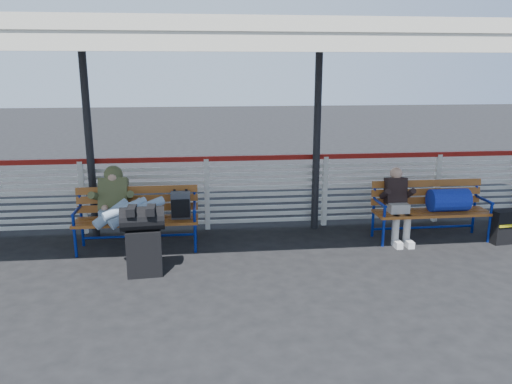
{
  "coord_description": "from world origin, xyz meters",
  "views": [
    {
      "loc": [
        -0.08,
        -6.17,
        2.63
      ],
      "look_at": [
        0.72,
        1.0,
        0.84
      ],
      "focal_mm": 35.0,
      "sensor_mm": 36.0,
      "label": 1
    }
  ],
  "objects": [
    {
      "name": "canopy",
      "position": [
        -0.0,
        0.87,
        3.04
      ],
      "size": [
        12.6,
        3.6,
        3.16
      ],
      "color": "silver",
      "rests_on": "ground"
    },
    {
      "name": "fence",
      "position": [
        0.0,
        1.9,
        0.66
      ],
      "size": [
        12.08,
        0.08,
        1.24
      ],
      "color": "silver",
      "rests_on": "ground"
    },
    {
      "name": "traveler_man",
      "position": [
        -1.19,
        0.74,
        0.74
      ],
      "size": [
        0.94,
        1.64,
        0.77
      ],
      "color": "#94A7C8",
      "rests_on": "ground"
    },
    {
      "name": "luggage_stack",
      "position": [
        -0.85,
        0.06,
        0.5
      ],
      "size": [
        0.58,
        0.35,
        0.93
      ],
      "rotation": [
        0.0,
        0.0,
        0.08
      ],
      "color": "black",
      "rests_on": "ground"
    },
    {
      "name": "suitcase_side",
      "position": [
        4.53,
        0.69,
        0.26
      ],
      "size": [
        0.4,
        0.27,
        0.52
      ],
      "rotation": [
        0.0,
        0.0,
        0.13
      ],
      "color": "black",
      "rests_on": "ground"
    },
    {
      "name": "ground",
      "position": [
        0.0,
        0.0,
        0.0
      ],
      "size": [
        60.0,
        60.0,
        0.0
      ],
      "primitive_type": "plane",
      "color": "black",
      "rests_on": "ground"
    },
    {
      "name": "companion_person",
      "position": [
        2.93,
        0.99,
        0.6
      ],
      "size": [
        0.32,
        0.66,
        1.15
      ],
      "color": "#BAB3A9",
      "rests_on": "ground"
    },
    {
      "name": "bench_left",
      "position": [
        -0.9,
        1.1,
        0.58
      ],
      "size": [
        1.8,
        0.56,
        0.92
      ],
      "color": "#9F601E",
      "rests_on": "ground"
    },
    {
      "name": "bench_right",
      "position": [
        3.61,
        0.99,
        0.6
      ],
      "size": [
        1.8,
        0.56,
        0.92
      ],
      "color": "#9F601E",
      "rests_on": "ground"
    }
  ]
}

